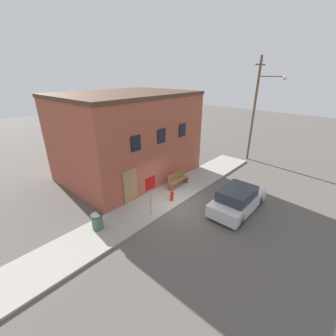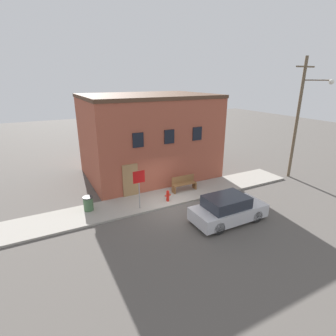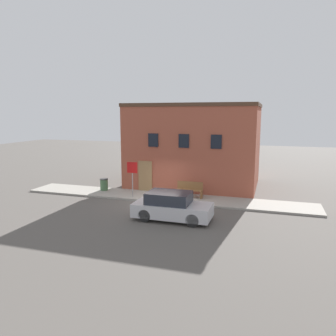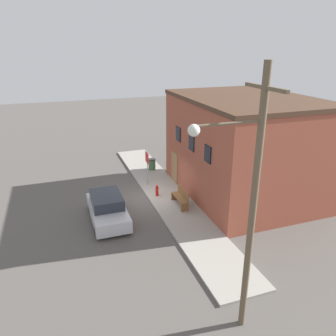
% 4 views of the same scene
% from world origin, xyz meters
% --- Properties ---
extents(ground_plane, '(80.00, 80.00, 0.00)m').
position_xyz_m(ground_plane, '(0.00, 0.00, 0.00)').
color(ground_plane, '#56514C').
extents(sidewalk, '(19.03, 2.45, 0.11)m').
position_xyz_m(sidewalk, '(0.00, 1.22, 0.06)').
color(sidewalk, '#9E998E').
rests_on(sidewalk, ground).
extents(brick_building, '(9.27, 7.00, 6.13)m').
position_xyz_m(brick_building, '(1.01, 5.89, 3.07)').
color(brick_building, '#9E4C38').
rests_on(brick_building, ground).
extents(fire_hydrant, '(0.39, 0.18, 0.70)m').
position_xyz_m(fire_hydrant, '(-0.03, 0.61, 0.46)').
color(fire_hydrant, red).
rests_on(fire_hydrant, sidewalk).
extents(stop_sign, '(0.70, 0.06, 2.27)m').
position_xyz_m(stop_sign, '(-1.88, 0.53, 1.71)').
color(stop_sign, gray).
rests_on(stop_sign, sidewalk).
extents(bench, '(1.68, 0.44, 1.00)m').
position_xyz_m(bench, '(1.66, 1.55, 0.61)').
color(bench, brown).
rests_on(bench, sidewalk).
extents(trash_bin, '(0.56, 0.56, 0.82)m').
position_xyz_m(trash_bin, '(-4.54, 1.64, 0.52)').
color(trash_bin, '#426642').
rests_on(trash_bin, sidewalk).
extents(utility_pole, '(1.80, 2.26, 8.65)m').
position_xyz_m(utility_pole, '(10.38, 0.19, 4.72)').
color(utility_pole, brown).
rests_on(utility_pole, ground).
extents(parked_car, '(4.00, 1.79, 1.45)m').
position_xyz_m(parked_car, '(1.77, -2.76, 0.69)').
color(parked_car, black).
rests_on(parked_car, ground).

